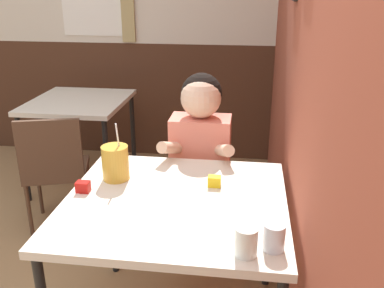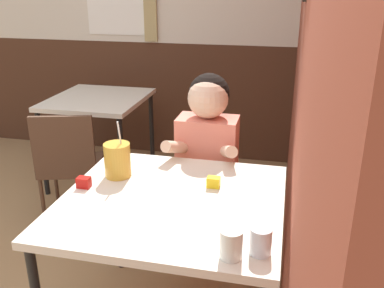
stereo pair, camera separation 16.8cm
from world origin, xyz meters
TOP-DOWN VIEW (x-y plane):
  - brick_wall_right at (1.17, 1.30)m, footprint 0.08×4.60m
  - back_wall at (-0.01, 2.63)m, footprint 5.28×0.09m
  - main_table at (0.62, 0.32)m, footprint 0.98×0.92m
  - background_table at (-0.44, 1.88)m, footprint 0.75×0.82m
  - chair_near_window at (-0.34, 1.14)m, footprint 0.50×0.50m
  - person_seated at (0.66, 0.95)m, footprint 0.42×0.42m
  - cocktail_pitcher at (0.30, 0.49)m, footprint 0.13×0.13m
  - glass_near_pitcher at (1.04, -0.00)m, footprint 0.08×0.08m
  - glass_center at (0.94, -0.05)m, footprint 0.08×0.08m
  - condiment_ketchup at (0.20, 0.34)m, footprint 0.06×0.04m
  - condiment_mustard at (0.78, 0.47)m, footprint 0.06×0.04m

SIDE VIEW (x-z plane):
  - chair_near_window at x=-0.34m, z-range 0.07..0.91m
  - person_seated at x=0.66m, z-range 0.06..1.23m
  - background_table at x=-0.44m, z-range 0.29..1.03m
  - main_table at x=0.62m, z-range 0.31..1.05m
  - condiment_ketchup at x=0.20m, z-range 0.74..0.79m
  - condiment_mustard at x=0.78m, z-range 0.74..0.79m
  - glass_near_pitcher at x=1.04m, z-range 0.74..0.85m
  - glass_center at x=0.94m, z-range 0.74..0.85m
  - cocktail_pitcher at x=0.30m, z-range 0.68..0.97m
  - brick_wall_right at x=1.17m, z-range 0.00..2.70m
  - back_wall at x=-0.01m, z-range 0.01..2.71m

